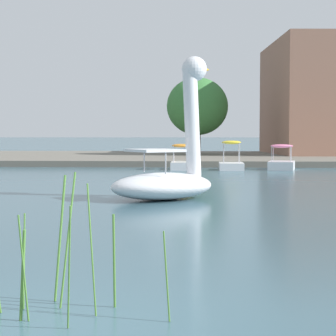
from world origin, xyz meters
TOP-DOWN VIEW (x-y plane):
  - ground_plane at (0.00, 0.00)m, footprint 594.15×594.15m
  - shore_bank_far at (0.00, 41.51)m, footprint 137.15×21.18m
  - swan_boat at (0.66, 12.96)m, footprint 3.93×3.58m
  - pedal_boat_pink at (6.16, 29.01)m, footprint 1.77×2.43m
  - pedal_boat_yellow at (3.35, 28.67)m, footprint 1.33×2.14m
  - pedal_boat_orange at (0.56, 28.81)m, footprint 1.15×2.26m
  - tree_broadleaf_left at (1.36, 43.12)m, footprint 6.32×6.72m
  - reed_clump_foreground at (-0.36, 0.68)m, footprint 2.94×1.38m

SIDE VIEW (x-z plane):
  - ground_plane at x=0.00m, z-range 0.00..0.00m
  - shore_bank_far at x=0.00m, z-range 0.00..0.37m
  - pedal_boat_yellow at x=3.35m, z-range -0.40..1.22m
  - pedal_boat_pink at x=6.16m, z-range -0.26..1.16m
  - pedal_boat_orange at x=0.56m, z-range -0.26..1.18m
  - reed_clump_foreground at x=-0.36m, z-range -0.17..1.42m
  - swan_boat at x=0.66m, z-range -1.29..3.15m
  - tree_broadleaf_left at x=1.36m, z-range 1.12..7.13m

